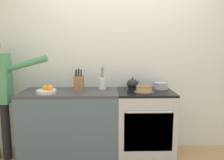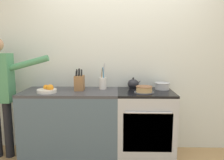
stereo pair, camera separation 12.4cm
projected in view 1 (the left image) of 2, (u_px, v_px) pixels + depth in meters
name	position (u px, v px, depth m)	size (l,w,h in m)	color
wall_back	(120.00, 60.00, 3.10)	(8.00, 0.04, 2.60)	silver
counter_cabinet	(71.00, 125.00, 2.90)	(1.25, 0.59, 0.91)	#4C6070
stove_range	(144.00, 124.00, 2.92)	(0.72, 0.63, 0.91)	#B7BABF
layer_cake	(144.00, 89.00, 2.75)	(0.25, 0.25, 0.08)	#4C4C51
tea_kettle	(133.00, 84.00, 3.00)	(0.19, 0.16, 0.16)	#232328
mixing_bowl	(161.00, 86.00, 2.98)	(0.20, 0.20, 0.09)	#B7BABF
knife_block	(79.00, 83.00, 2.87)	(0.12, 0.17, 0.29)	olive
utensil_crock	(102.00, 83.00, 2.96)	(0.10, 0.10, 0.35)	silver
fruit_bowl	(47.00, 91.00, 2.71)	(0.24, 0.24, 0.11)	silver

